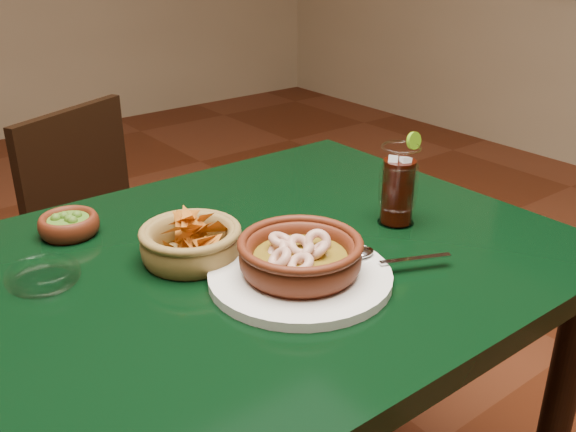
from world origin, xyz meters
TOP-DOWN VIEW (x-y plane):
  - dining_table at (0.00, 0.00)m, footprint 1.20×0.80m
  - dining_chair at (0.12, 0.70)m, footprint 0.51×0.51m
  - shrimp_plate at (0.09, -0.12)m, footprint 0.36×0.28m
  - chip_basket at (-0.01, 0.05)m, footprint 0.20×0.20m
  - guacamole_ramekin at (-0.13, 0.26)m, footprint 0.12×0.12m
  - cola_drink at (0.36, -0.06)m, footprint 0.14×0.14m
  - glass_ashtray at (-0.22, 0.12)m, footprint 0.12×0.12m

SIDE VIEW (x-z plane):
  - dining_chair at x=0.12m, z-range 0.04..0.87m
  - dining_table at x=0.00m, z-range 0.28..1.03m
  - glass_ashtray at x=-0.22m, z-range 0.75..0.78m
  - guacamole_ramekin at x=-0.13m, z-range 0.75..0.79m
  - chip_basket at x=-0.01m, z-range 0.72..0.84m
  - shrimp_plate at x=0.09m, z-range 0.74..0.82m
  - cola_drink at x=0.36m, z-range 0.74..0.90m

